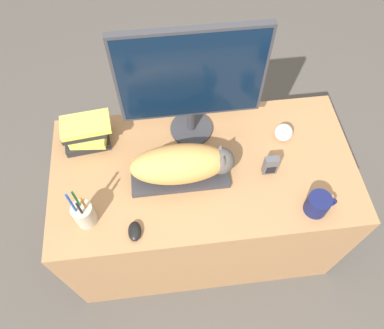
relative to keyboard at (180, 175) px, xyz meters
name	(u,v)px	position (x,y,z in m)	size (l,w,h in m)	color
ground_plane	(209,288)	(0.11, -0.31, -0.74)	(12.00, 12.00, 0.00)	#4C4742
desk	(202,204)	(0.11, 0.03, -0.37)	(1.32, 0.68, 0.73)	#9E7047
keyboard	(180,175)	(0.00, 0.00, 0.00)	(0.41, 0.16, 0.02)	#2D2D33
cat	(185,164)	(0.02, 0.00, 0.09)	(0.43, 0.17, 0.16)	#D18C47
monitor	(191,80)	(0.08, 0.24, 0.31)	(0.58, 0.19, 0.56)	#333338
computer_mouse	(135,231)	(-0.20, -0.23, 0.00)	(0.05, 0.08, 0.03)	black
coffee_mug	(318,204)	(0.53, -0.21, 0.03)	(0.12, 0.09, 0.09)	#141947
pen_cup	(84,214)	(-0.38, -0.15, 0.05)	(0.08, 0.08, 0.24)	#B2A893
baseball	(284,132)	(0.48, 0.15, 0.03)	(0.08, 0.08, 0.08)	silver
phone	(271,165)	(0.38, -0.02, 0.04)	(0.06, 0.03, 0.10)	#4C4C51
book_stack	(87,132)	(-0.38, 0.23, 0.06)	(0.23, 0.17, 0.14)	black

